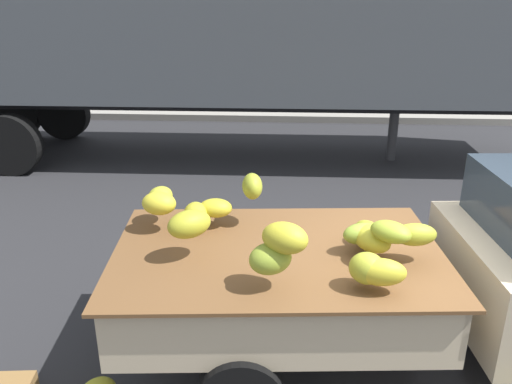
# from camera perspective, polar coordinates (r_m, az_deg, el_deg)

# --- Properties ---
(ground) EXTENTS (220.00, 220.00, 0.00)m
(ground) POSITION_cam_1_polar(r_m,az_deg,el_deg) (5.22, 18.81, -16.96)
(ground) COLOR #28282B
(curb_strip) EXTENTS (80.00, 0.80, 0.16)m
(curb_strip) POSITION_cam_1_polar(r_m,az_deg,el_deg) (13.54, 9.23, 8.13)
(curb_strip) COLOR gray
(curb_strip) RESTS_ON ground
(pickup_truck) EXTENTS (4.96, 2.11, 1.70)m
(pickup_truck) POSITION_cam_1_polar(r_m,az_deg,el_deg) (4.97, 24.85, -7.70)
(pickup_truck) COLOR #CCB793
(pickup_truck) RESTS_ON ground
(semi_trailer) EXTENTS (12.01, 2.71, 3.95)m
(semi_trailer) POSITION_cam_1_polar(r_m,az_deg,el_deg) (9.95, -4.51, 17.95)
(semi_trailer) COLOR #4C5156
(semi_trailer) RESTS_ON ground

